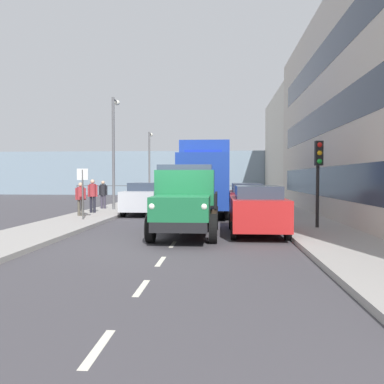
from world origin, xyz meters
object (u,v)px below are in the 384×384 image
(lamp_post_promenade, at_px, (114,143))
(lamp_post_far, at_px, (150,158))
(pedestrian_near_railing, at_px, (103,192))
(car_red_kerbside_near, at_px, (257,209))
(car_silver_oppositeside_0, at_px, (145,198))
(truck_vintage_green, at_px, (185,202))
(pedestrian_in_dark_coat, at_px, (81,196))
(lorry_cargo_blue, at_px, (206,176))
(street_sign, at_px, (83,185))
(car_maroon_kerbside_1, at_px, (246,199))
(pedestrian_with_bag, at_px, (93,193))
(traffic_light_near, at_px, (318,165))

(lamp_post_promenade, distance_m, lamp_post_far, 12.10)
(pedestrian_near_railing, height_order, lamp_post_far, lamp_post_far)
(car_red_kerbside_near, xyz_separation_m, car_silver_oppositeside_0, (5.40, -7.23, 0.00))
(truck_vintage_green, xyz_separation_m, pedestrian_in_dark_coat, (5.57, -5.39, -0.08))
(lorry_cargo_blue, bearing_deg, street_sign, 39.59)
(car_red_kerbside_near, bearing_deg, lamp_post_far, -70.10)
(lorry_cargo_blue, xyz_separation_m, car_maroon_kerbside_1, (-2.10, 1.29, -1.18))
(street_sign, bearing_deg, pedestrian_near_railing, -81.46)
(truck_vintage_green, xyz_separation_m, pedestrian_with_bag, (5.55, -7.11, 0.01))
(car_silver_oppositeside_0, distance_m, pedestrian_in_dark_coat, 3.70)
(pedestrian_in_dark_coat, bearing_deg, car_red_kerbside_near, 149.95)
(truck_vintage_green, relative_size, street_sign, 2.51)
(truck_vintage_green, bearing_deg, lorry_cargo_blue, -92.54)
(lorry_cargo_blue, bearing_deg, car_red_kerbside_near, 105.79)
(car_silver_oppositeside_0, xyz_separation_m, pedestrian_near_railing, (2.90, -1.95, 0.23))
(lamp_post_promenade, bearing_deg, pedestrian_with_bag, 79.20)
(car_red_kerbside_near, bearing_deg, truck_vintage_green, 16.68)
(lamp_post_promenade, xyz_separation_m, street_sign, (-0.15, 5.83, -2.34))
(pedestrian_with_bag, distance_m, lamp_post_far, 14.85)
(lamp_post_far, bearing_deg, pedestrian_in_dark_coat, 88.47)
(truck_vintage_green, distance_m, car_maroon_kerbside_1, 7.31)
(lorry_cargo_blue, bearing_deg, car_maroon_kerbside_1, 148.43)
(traffic_light_near, height_order, lamp_post_promenade, lamp_post_promenade)
(pedestrian_in_dark_coat, relative_size, street_sign, 0.72)
(lorry_cargo_blue, relative_size, pedestrian_with_bag, 4.68)
(lorry_cargo_blue, relative_size, car_maroon_kerbside_1, 1.92)
(car_red_kerbside_near, xyz_separation_m, lamp_post_promenade, (7.53, -8.90, 3.13))
(lamp_post_promenade, bearing_deg, car_silver_oppositeside_0, 141.82)
(car_silver_oppositeside_0, height_order, lamp_post_far, lamp_post_far)
(lorry_cargo_blue, distance_m, car_red_kerbside_near, 7.82)
(pedestrian_with_bag, distance_m, traffic_light_near, 11.78)
(traffic_light_near, bearing_deg, street_sign, -12.86)
(lamp_post_promenade, bearing_deg, truck_vintage_green, 117.71)
(car_maroon_kerbside_1, height_order, car_silver_oppositeside_0, same)
(car_maroon_kerbside_1, relative_size, pedestrian_with_bag, 2.44)
(lorry_cargo_blue, bearing_deg, pedestrian_near_railing, -15.70)
(car_maroon_kerbside_1, height_order, pedestrian_near_railing, pedestrian_near_railing)
(car_red_kerbside_near, distance_m, lamp_post_far, 22.51)
(car_maroon_kerbside_1, xyz_separation_m, car_silver_oppositeside_0, (5.40, -1.09, 0.00))
(car_maroon_kerbside_1, relative_size, traffic_light_near, 1.34)
(lorry_cargo_blue, bearing_deg, truck_vintage_green, 87.46)
(car_red_kerbside_near, height_order, car_maroon_kerbside_1, same)
(car_silver_oppositeside_0, distance_m, pedestrian_with_bag, 2.77)
(truck_vintage_green, bearing_deg, car_silver_oppositeside_0, -69.79)
(truck_vintage_green, xyz_separation_m, lorry_cargo_blue, (-0.36, -8.17, 0.90))
(lamp_post_far, bearing_deg, pedestrian_with_bag, 88.40)
(car_red_kerbside_near, xyz_separation_m, traffic_light_near, (-2.32, -0.86, 1.58))
(truck_vintage_green, xyz_separation_m, lamp_post_promenade, (5.06, -9.64, 2.85))
(pedestrian_near_railing, bearing_deg, lorry_cargo_blue, 164.30)
(truck_vintage_green, bearing_deg, lamp_post_far, -76.70)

